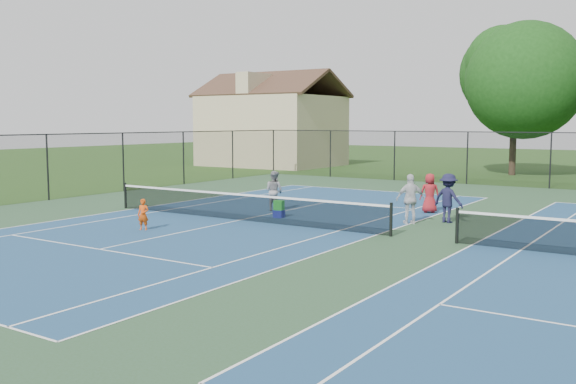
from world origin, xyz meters
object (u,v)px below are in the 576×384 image
Objects in this scene: tree_back_b at (516,76)px; clapboard_house at (272,128)px; ball_hopper at (279,205)px; bystander_c at (430,193)px; instructor at (274,191)px; bystander_b at (448,198)px; bystander_a at (411,199)px; ball_crate at (279,214)px; child_player at (143,215)px.

tree_back_b is 0.93× the size of clapboard_house.
bystander_c is at bearing 45.89° from ball_hopper.
bystander_b reaches higher than instructor.
bystander_b is (6.87, 0.89, 0.07)m from instructor.
clapboard_house is 29.13m from ball_hopper.
ball_hopper is (1.20, -1.43, -0.34)m from instructor.
clapboard_house is at bearing -85.25° from bystander_a.
bystander_c is at bearing -147.19° from instructor.
ball_crate is (-5.67, -2.32, -0.73)m from bystander_b.
child_player is at bearing 55.74° from bystander_b.
bystander_c is 4.30× the size of ball_hopper.
clapboard_house reaches higher than bystander_a.
bystander_c is at bearing 32.68° from child_player.
bystander_c is 6.05m from ball_hopper.
clapboard_house reaches higher than child_player.
child_player is 5.24m from ball_crate.
clapboard_house reaches higher than ball_crate.
bystander_c is 6.07m from ball_crate.
child_player is 0.67× the size of bystander_c.
bystander_a is at bearing -176.51° from instructor.
clapboard_house is 28.97× the size of ball_crate.
ball_crate is at bearing 43.11° from child_player.
ball_crate is 1.03× the size of ball_hopper.
bystander_a is 4.87m from ball_hopper.
instructor is at bearing -54.92° from clapboard_house.
ball_crate is (16.81, -23.65, -2.95)m from clapboard_house.
clapboard_house reaches higher than instructor.
tree_back_b is 6.21× the size of instructor.
bystander_b is at bearing 96.19° from bystander_c.
bystander_b is at bearing 22.27° from ball_hopper.
instructor is 6.14m from bystander_c.
bystander_a is 1.42m from bystander_b.
instructor is at bearing -1.49° from bystander_c.
tree_back_b is 25.57m from ball_crate.
child_player is 10.57m from bystander_b.
child_player reaches higher than ball_crate.
instructor is (-3.40, -23.22, -5.79)m from tree_back_b.
ball_crate is (1.20, -1.43, -0.66)m from instructor.
ball_hopper is at bearing 43.11° from child_player.
tree_back_b is at bearing -114.10° from bystander_c.
clapboard_house reaches higher than bystander_b.
bystander_b is 4.82× the size of ball_hopper.
ball_hopper is at bearing 16.13° from bystander_c.
bystander_a is at bearing 58.73° from bystander_b.
bystander_c reaches higher than ball_hopper.
tree_back_b is at bearing -123.09° from bystander_a.
bystander_c is 4.18× the size of ball_crate.
bystander_b is at bearing -174.14° from bystander_a.
tree_back_b reaches higher than bystander_b.
clapboard_house is 29.16m from ball_crate.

